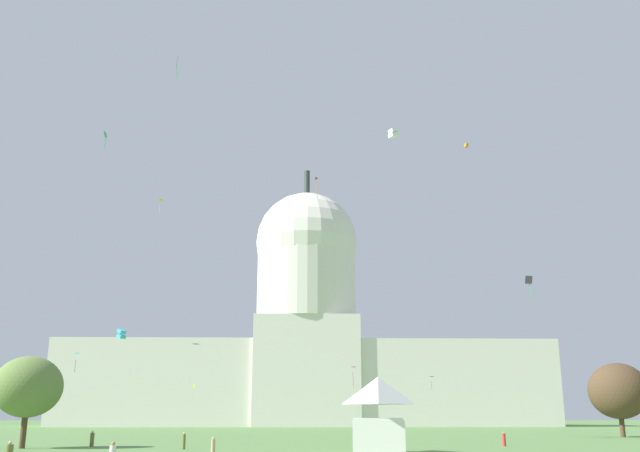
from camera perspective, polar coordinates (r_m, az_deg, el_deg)
The scene contains 21 objects.
capitol_building at distance 209.94m, azimuth -1.13°, elevation -9.39°, with size 141.19×30.73×77.27m.
event_tent at distance 64.88m, azimuth 4.78°, elevation -14.98°, with size 5.35×6.42×6.60m.
tree_east_mid at distance 118.67m, azimuth 23.05°, elevation -12.21°, with size 11.03×10.35×10.94m.
tree_west_near at distance 79.96m, azimuth -22.60°, elevation -11.95°, with size 8.25×8.02×9.18m.
person_olive_back_left at distance 81.92m, azimuth -18.01°, elevation -16.14°, with size 0.52×0.52×1.64m.
person_tan_mid_right at distance 63.89m, azimuth -8.67°, elevation -17.26°, with size 0.45×0.45×1.46m.
person_red_lawn_far_left at distance 81.83m, azimuth 14.70°, elevation -16.42°, with size 0.55×0.55×1.51m.
person_olive_deep_crowd at distance 73.51m, azimuth -10.99°, elevation -16.78°, with size 0.47×0.47×1.63m.
kite_cyan_low at distance 111.23m, azimuth -15.81°, elevation -8.42°, with size 1.50×1.50×1.53m.
kite_green_high at distance 93.74m, azimuth -17.04°, elevation 7.00°, with size 0.35×0.72×2.25m.
kite_violet_low at distance 161.15m, azimuth 8.99°, elevation -12.14°, with size 1.31×1.21×2.62m.
kite_red_high at distance 130.84m, azimuth -0.15°, elevation 3.66°, with size 0.71×1.41×3.72m.
kite_orange_high at distance 142.23m, azimuth 11.79°, elevation 6.43°, with size 0.87×0.89×0.80m.
kite_turquoise_low at distance 112.43m, azimuth -19.34°, elevation -10.02°, with size 1.22×1.10×2.45m.
kite_magenta_low at distance 130.25m, azimuth 2.54°, elevation -11.60°, with size 1.19×1.27×3.53m.
kite_blue_low at distance 153.87m, azimuth -10.16°, elevation -9.60°, with size 1.91×1.76×0.17m.
kite_yellow_high at distance 137.47m, azimuth -12.83°, elevation 1.98°, with size 1.09×0.66×2.83m.
kite_pink_high at distance 102.91m, azimuth -11.51°, elevation 12.91°, with size 0.31×0.89×3.21m.
kite_white_mid at distance 75.86m, azimuth 5.99°, elevation 7.52°, with size 1.19×1.16×1.06m.
kite_black_mid at distance 86.84m, azimuth 16.61°, elevation -4.35°, with size 0.88×0.48×2.85m.
kite_lime_low at distance 186.89m, azimuth -10.17°, elevation -12.78°, with size 0.71×0.68×3.36m.
Camera 1 is at (-3.94, -20.57, 3.34)m, focal length 39.44 mm.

